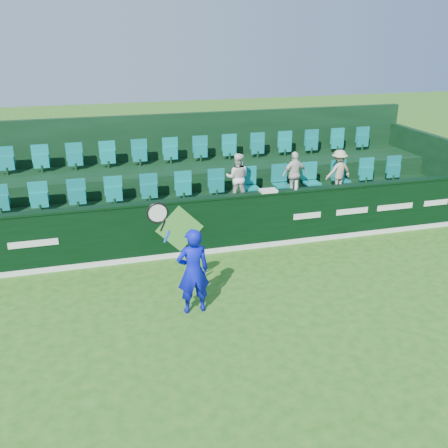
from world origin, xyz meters
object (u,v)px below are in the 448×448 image
object	(u,v)px
spectator_left	(237,178)
drinks_bottle	(296,185)
tennis_player	(193,270)
towel	(268,191)
spectator_middle	(295,174)
spectator_right	(338,171)

from	to	relation	value
spectator_left	drinks_bottle	world-z (taller)	spectator_left
tennis_player	towel	world-z (taller)	tennis_player
tennis_player	drinks_bottle	world-z (taller)	tennis_player
drinks_bottle	tennis_player	bearing A→B (deg)	-140.81
spectator_left	spectator_middle	world-z (taller)	spectator_left
spectator_left	towel	xyz separation A→B (m)	(0.41, -1.12, -0.03)
tennis_player	spectator_right	bearing A→B (deg)	37.25
tennis_player	drinks_bottle	bearing A→B (deg)	39.19
drinks_bottle	spectator_right	bearing A→B (deg)	33.51
spectator_middle	towel	bearing A→B (deg)	38.68
towel	drinks_bottle	bearing A→B (deg)	0.00
spectator_right	drinks_bottle	distance (m)	2.03
tennis_player	spectator_middle	bearing A→B (deg)	45.98
tennis_player	spectator_left	xyz separation A→B (m)	(1.93, 3.59, 0.58)
spectator_left	spectator_right	distance (m)	2.79
tennis_player	towel	size ratio (longest dim) A/B	5.81
spectator_middle	tennis_player	bearing A→B (deg)	39.95
spectator_middle	drinks_bottle	size ratio (longest dim) A/B	5.43
spectator_left	drinks_bottle	bearing A→B (deg)	155.35
tennis_player	spectator_right	distance (m)	5.96
towel	drinks_bottle	world-z (taller)	drinks_bottle
spectator_right	drinks_bottle	bearing A→B (deg)	24.98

